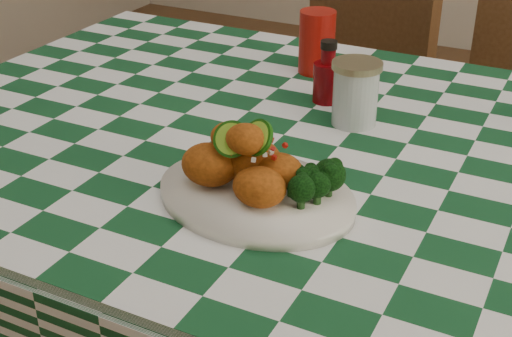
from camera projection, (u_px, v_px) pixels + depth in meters
The scene contains 9 objects.
dining_table at pixel (327, 325), 1.40m from camera, with size 1.66×1.06×0.79m, color #124522, non-canonical shape.
plate at pixel (256, 196), 1.05m from camera, with size 0.31×0.24×0.02m, color white, non-canonical shape.
fried_chicken_pile at pixel (249, 157), 1.03m from camera, with size 0.16×0.12×0.11m, color #AE4D10, non-canonical shape.
broccoli_side at pixel (308, 182), 1.02m from camera, with size 0.08×0.08×0.06m, color black, non-canonical shape.
red_tumbler at pixel (317, 42), 1.51m from camera, with size 0.08×0.08×0.13m, color #950E08.
ketchup_bottle at pixel (328, 72), 1.37m from camera, with size 0.05×0.05×0.12m, color #620408, non-canonical shape.
mason_jar at pixel (355, 93), 1.27m from camera, with size 0.09×0.09×0.12m, color #B2BCBA, non-canonical shape.
wooden_chair_left at pixel (317, 114), 2.06m from camera, with size 0.45×0.47×0.99m, color #472814, non-canonical shape.
wooden_chair_right at pixel (511, 170), 1.88m from camera, with size 0.40×0.42×0.87m, color #472814, non-canonical shape.
Camera 1 is at (0.37, -1.04, 1.33)m, focal length 50.00 mm.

